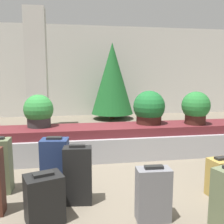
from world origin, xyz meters
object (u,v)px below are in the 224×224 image
suitcase_4 (153,194)px  potted_plant_1 (149,108)px  potted_plant_0 (39,111)px  suitcase_6 (78,175)px  pillar (37,70)px  potted_plant_2 (196,108)px  decorated_tree (112,79)px  suitcase_1 (55,165)px  suitcase_7 (44,199)px  suitcase_5 (220,178)px

suitcase_4 → potted_plant_1: 2.34m
potted_plant_0 → suitcase_6: bearing=-70.6°
pillar → suitcase_6: (0.93, -4.30, -1.26)m
potted_plant_1 → potted_plant_2: potted_plant_1 is taller
potted_plant_1 → decorated_tree: decorated_tree is taller
suitcase_1 → suitcase_7: suitcase_1 is taller
suitcase_5 → potted_plant_2: 1.85m
suitcase_6 → suitcase_7: 0.48m
potted_plant_0 → decorated_tree: 4.24m
pillar → potted_plant_0: pillar is taller
potted_plant_2 → suitcase_7: bearing=-144.1°
pillar → potted_plant_2: 4.26m
suitcase_1 → suitcase_4: size_ratio=1.22×
suitcase_4 → decorated_tree: decorated_tree is taller
suitcase_1 → potted_plant_1: potted_plant_1 is taller
pillar → potted_plant_2: size_ratio=5.26×
suitcase_1 → potted_plant_1: size_ratio=1.13×
potted_plant_2 → decorated_tree: bearing=102.8°
suitcase_4 → potted_plant_0: potted_plant_0 is taller
suitcase_4 → suitcase_7: size_ratio=1.11×
suitcase_5 → potted_plant_1: potted_plant_1 is taller
pillar → potted_plant_0: size_ratio=5.61×
suitcase_6 → decorated_tree: bearing=82.8°
potted_plant_1 → potted_plant_0: bearing=178.6°
potted_plant_2 → decorated_tree: size_ratio=0.24×
suitcase_4 → potted_plant_1: (0.65, 2.18, 0.57)m
suitcase_5 → potted_plant_0: (-2.32, 1.88, 0.60)m
suitcase_4 → suitcase_7: 1.09m
suitcase_5 → suitcase_6: (-1.70, 0.12, 0.10)m
suitcase_4 → suitcase_6: bearing=150.9°
pillar → suitcase_4: pillar is taller
suitcase_7 → potted_plant_0: potted_plant_0 is taller
suitcase_1 → potted_plant_2: bearing=32.2°
pillar → decorated_tree: 2.57m
suitcase_1 → decorated_tree: 5.45m
suitcase_1 → potted_plant_2: potted_plant_2 is taller
suitcase_5 → suitcase_6: suitcase_6 is taller
pillar → potted_plant_2: (3.16, -2.77, -0.74)m
suitcase_5 → suitcase_6: size_ratio=0.71×
suitcase_7 → potted_plant_1: bearing=30.4°
suitcase_5 → potted_plant_1: 1.96m
suitcase_1 → decorated_tree: bearing=80.1°
pillar → suitcase_5: (2.63, -4.42, -1.36)m
suitcase_4 → potted_plant_0: (-1.36, 2.23, 0.56)m
suitcase_4 → pillar: bearing=112.4°
potted_plant_2 → suitcase_1: bearing=-155.3°
suitcase_4 → suitcase_7: suitcase_4 is taller
suitcase_4 → suitcase_6: 0.87m
potted_plant_0 → suitcase_4: bearing=-58.6°
pillar → suitcase_7: bearing=-82.7°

